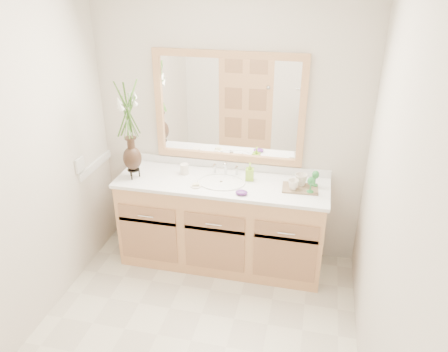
% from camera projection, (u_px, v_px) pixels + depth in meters
% --- Properties ---
extents(floor, '(2.60, 2.60, 0.00)m').
position_uv_depth(floor, '(191.00, 341.00, 3.24)').
color(floor, beige).
rests_on(floor, ground).
extents(wall_back, '(2.40, 0.02, 2.40)m').
position_uv_depth(wall_back, '(229.00, 130.00, 3.86)').
color(wall_back, beige).
rests_on(wall_back, floor).
extents(wall_left, '(0.02, 2.60, 2.40)m').
position_uv_depth(wall_left, '(16.00, 181.00, 2.96)').
color(wall_left, beige).
rests_on(wall_left, floor).
extents(wall_right, '(0.02, 2.60, 2.40)m').
position_uv_depth(wall_right, '(387.00, 222.00, 2.48)').
color(wall_right, beige).
rests_on(wall_right, floor).
extents(vanity, '(1.80, 0.55, 0.80)m').
position_uv_depth(vanity, '(222.00, 224.00, 3.96)').
color(vanity, tan).
rests_on(vanity, floor).
extents(counter, '(1.84, 0.57, 0.03)m').
position_uv_depth(counter, '(222.00, 183.00, 3.78)').
color(counter, white).
rests_on(counter, vanity).
extents(sink, '(0.38, 0.34, 0.23)m').
position_uv_depth(sink, '(221.00, 188.00, 3.78)').
color(sink, white).
rests_on(sink, counter).
extents(mirror, '(1.32, 0.04, 0.97)m').
position_uv_depth(mirror, '(228.00, 108.00, 3.75)').
color(mirror, white).
rests_on(mirror, wall_back).
extents(switch_plate, '(0.02, 0.12, 0.12)m').
position_uv_depth(switch_plate, '(80.00, 165.00, 3.72)').
color(switch_plate, white).
rests_on(switch_plate, wall_left).
extents(flower_vase, '(0.19, 0.19, 0.78)m').
position_uv_depth(flower_vase, '(129.00, 120.00, 3.61)').
color(flower_vase, black).
rests_on(flower_vase, counter).
extents(tumbler, '(0.07, 0.07, 0.10)m').
position_uv_depth(tumbler, '(184.00, 169.00, 3.88)').
color(tumbler, silver).
rests_on(tumbler, counter).
extents(soap_dish, '(0.09, 0.09, 0.03)m').
position_uv_depth(soap_dish, '(196.00, 186.00, 3.68)').
color(soap_dish, silver).
rests_on(soap_dish, counter).
extents(soap_bottle, '(0.07, 0.07, 0.14)m').
position_uv_depth(soap_bottle, '(250.00, 172.00, 3.77)').
color(soap_bottle, '#8BC32E').
rests_on(soap_bottle, counter).
extents(purple_dish, '(0.11, 0.09, 0.04)m').
position_uv_depth(purple_dish, '(242.00, 192.00, 3.55)').
color(purple_dish, '#5A2775').
rests_on(purple_dish, counter).
extents(tray, '(0.30, 0.21, 0.01)m').
position_uv_depth(tray, '(300.00, 188.00, 3.64)').
color(tray, brown).
rests_on(tray, counter).
extents(mug_left, '(0.10, 0.10, 0.09)m').
position_uv_depth(mug_left, '(293.00, 184.00, 3.59)').
color(mug_left, silver).
rests_on(mug_left, tray).
extents(mug_right, '(0.13, 0.12, 0.11)m').
position_uv_depth(mug_right, '(301.00, 179.00, 3.65)').
color(mug_right, silver).
rests_on(mug_right, tray).
extents(goblet_front, '(0.06, 0.06, 0.13)m').
position_uv_depth(goblet_front, '(311.00, 182.00, 3.53)').
color(goblet_front, '#297C36').
rests_on(goblet_front, tray).
extents(goblet_back, '(0.06, 0.06, 0.13)m').
position_uv_depth(goblet_back, '(316.00, 176.00, 3.63)').
color(goblet_back, '#297C36').
rests_on(goblet_back, tray).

